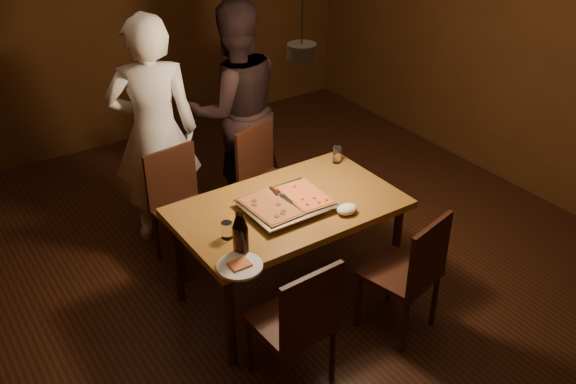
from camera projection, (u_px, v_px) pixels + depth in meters
room_shell at (301, 106)px, 4.05m from camera, size 6.00×6.00×6.00m
dining_table at (288, 214)px, 4.30m from camera, size 1.50×0.90×0.75m
chair_far_left at (180, 197)px, 4.76m from camera, size 0.46×0.46×0.49m
chair_far_right at (265, 171)px, 5.12m from camera, size 0.53×0.53×0.49m
chair_near_left at (300, 316)px, 3.64m from camera, size 0.44×0.44×0.49m
chair_near_right at (412, 265)px, 4.04m from camera, size 0.51×0.51×0.49m
pizza_tray at (286, 206)px, 4.21m from camera, size 0.56×0.46×0.05m
pizza_meat at (270, 207)px, 4.13m from camera, size 0.27×0.42×0.02m
pizza_cheese at (305, 195)px, 4.26m from camera, size 0.26×0.40×0.02m
spatula at (283, 200)px, 4.20m from camera, size 0.12×0.25×0.04m
beer_bottle_a at (239, 232)px, 3.74m from camera, size 0.07×0.07×0.27m
beer_bottle_b at (242, 234)px, 3.72m from camera, size 0.07×0.07×0.27m
water_glass_left at (227, 230)px, 3.90m from camera, size 0.07×0.07×0.11m
water_glass_right at (337, 155)px, 4.75m from camera, size 0.06×0.06×0.13m
plate_slice at (240, 266)px, 3.67m from camera, size 0.27×0.27×0.03m
napkin at (347, 209)px, 4.16m from camera, size 0.14×0.11×0.06m
diner_white at (154, 133)px, 4.84m from camera, size 0.78×0.65×1.83m
diner_dark at (235, 110)px, 5.25m from camera, size 0.97×0.80×1.80m
pendant_lamp at (302, 50)px, 3.87m from camera, size 0.18×0.18×1.10m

